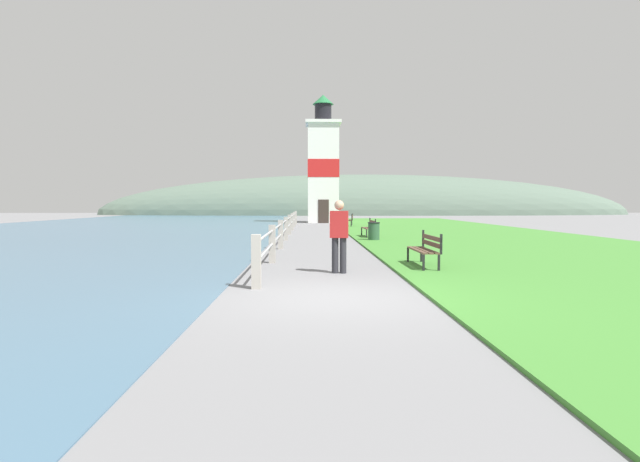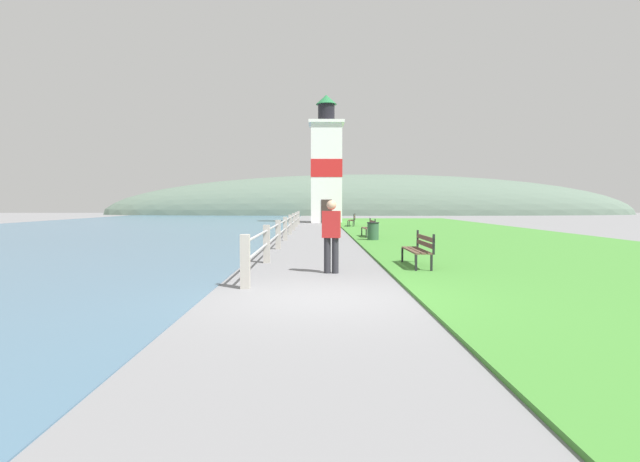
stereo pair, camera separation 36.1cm
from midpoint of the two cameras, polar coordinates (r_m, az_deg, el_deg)
name	(u,v)px [view 1 (the left image)]	position (r m, az deg, el deg)	size (l,w,h in m)	color
ground_plane	(336,298)	(8.89, 0.72, -7.67)	(160.00, 160.00, 0.00)	slate
grass_verge	(458,234)	(28.01, 15.14, -0.30)	(12.00, 54.27, 0.06)	#428433
water_strip	(53,235)	(30.21, -28.50, -0.37)	(24.00, 86.83, 0.01)	#476B84
seawall_railing	(288,225)	(24.66, -4.11, 0.71)	(0.18, 29.93, 1.07)	#A8A399
park_bench_near	(426,247)	(13.11, 11.24, -1.85)	(0.48, 1.88, 0.94)	brown
park_bench_midway	(370,227)	(24.37, 5.27, 0.49)	(0.53, 1.74, 0.94)	brown
park_bench_far	(350,219)	(35.61, 3.18, 1.35)	(0.70, 2.02, 0.94)	brown
lighthouse	(323,167)	(43.72, 0.12, 7.35)	(3.04, 3.04, 11.04)	white
person_strolling	(339,234)	(11.91, 1.33, -0.32)	(0.46, 0.29, 1.75)	#28282D
trash_bin	(374,232)	(22.22, 5.71, -0.07)	(0.54, 0.54, 0.84)	#2D5138
distant_hillside	(365,215)	(75.39, 5.03, 1.89)	(80.00, 16.00, 12.00)	#566B5B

